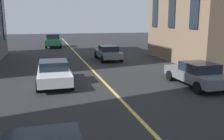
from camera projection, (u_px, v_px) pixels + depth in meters
lane_centre_line at (107, 85)px, 14.00m from camera, size 80.00×0.16×0.01m
car_white_parked_b at (54, 72)px, 14.13m from camera, size 4.40×1.95×1.37m
car_grey_far at (108, 53)px, 23.02m from camera, size 4.40×1.95×1.37m
car_grey_parked_a at (197, 74)px, 13.76m from camera, size 4.40×1.95×1.37m
car_green_oncoming at (53, 40)px, 34.11m from camera, size 4.70×2.14×1.88m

